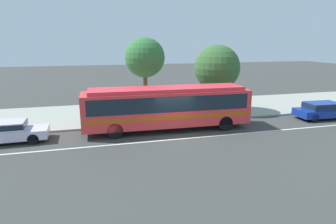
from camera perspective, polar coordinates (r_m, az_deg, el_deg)
name	(u,v)px	position (r m, az deg, el deg)	size (l,w,h in m)	color
ground_plane	(174,135)	(18.98, 1.25, -4.55)	(120.00, 120.00, 0.00)	#3A3C3A
sidewalk_slab	(153,111)	(25.19, -2.99, 0.15)	(60.00, 8.00, 0.12)	#96998D
lane_stripe_center	(178,139)	(18.26, 1.96, -5.29)	(56.00, 0.16, 0.01)	silver
transit_bus	(167,105)	(19.72, -0.13, 1.29)	(11.25, 2.74, 2.93)	#EA3637
sedan_behind_bus	(5,131)	(19.95, -29.24, -3.25)	(4.70, 1.83, 1.29)	silver
sedan_far_ahead	(323,109)	(25.91, 28.03, 0.44)	(4.59, 2.03, 1.29)	navy
pedestrian_waiting_near_sign	(131,108)	(22.22, -7.24, 0.82)	(0.42, 0.42, 1.58)	#2A382F
street_tree_near_stop	(145,58)	(23.30, -4.53, 10.46)	(3.12, 3.12, 6.12)	brown
street_tree_mid_block	(217,68)	(25.09, 9.53, 8.47)	(3.82, 3.82, 5.54)	brown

